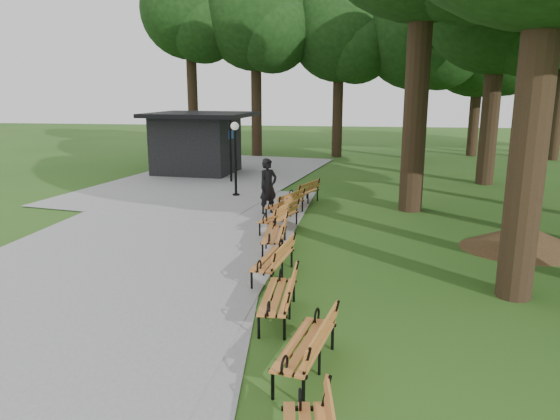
# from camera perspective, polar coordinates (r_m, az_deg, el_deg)

# --- Properties ---
(ground) EXTENTS (100.00, 100.00, 0.00)m
(ground) POSITION_cam_1_polar(r_m,az_deg,el_deg) (10.88, -1.47, -9.32)
(ground) COLOR #244D16
(ground) RESTS_ON ground
(path) EXTENTS (12.00, 38.00, 0.06)m
(path) POSITION_cam_1_polar(r_m,az_deg,el_deg) (14.70, -15.08, -3.62)
(path) COLOR gray
(path) RESTS_ON ground
(person) EXTENTS (0.81, 0.82, 1.91)m
(person) POSITION_cam_1_polar(r_m,az_deg,el_deg) (17.40, -1.31, 2.57)
(person) COLOR black
(person) RESTS_ON ground
(kiosk) EXTENTS (5.23, 4.66, 3.03)m
(kiosk) POSITION_cam_1_polar(r_m,az_deg,el_deg) (26.36, -9.20, 7.26)
(kiosk) COLOR black
(kiosk) RESTS_ON ground
(lamp_post) EXTENTS (0.32, 0.32, 2.93)m
(lamp_post) POSITION_cam_1_polar(r_m,az_deg,el_deg) (20.32, -4.97, 7.38)
(lamp_post) COLOR black
(lamp_post) RESTS_ON ground
(dirt_mound) EXTENTS (2.72, 2.72, 0.69)m
(dirt_mound) POSITION_cam_1_polar(r_m,az_deg,el_deg) (15.16, 25.23, -2.70)
(dirt_mound) COLOR #47301C
(dirt_mound) RESTS_ON ground
(bench_1) EXTENTS (1.00, 1.99, 0.88)m
(bench_1) POSITION_cam_1_polar(r_m,az_deg,el_deg) (7.98, 2.81, -14.65)
(bench_1) COLOR #C16B2C
(bench_1) RESTS_ON ground
(bench_2) EXTENTS (0.67, 1.91, 0.88)m
(bench_2) POSITION_cam_1_polar(r_m,az_deg,el_deg) (9.66, -0.26, -9.49)
(bench_2) COLOR #C16B2C
(bench_2) RESTS_ON ground
(bench_3) EXTENTS (0.90, 1.97, 0.88)m
(bench_3) POSITION_cam_1_polar(r_m,az_deg,el_deg) (11.64, -0.80, -5.46)
(bench_3) COLOR #C16B2C
(bench_3) RESTS_ON ground
(bench_4) EXTENTS (0.75, 1.94, 0.88)m
(bench_4) POSITION_cam_1_polar(r_m,az_deg,el_deg) (13.61, -0.63, -2.69)
(bench_4) COLOR #C16B2C
(bench_4) RESTS_ON ground
(bench_5) EXTENTS (1.17, 2.00, 0.88)m
(bench_5) POSITION_cam_1_polar(r_m,az_deg,el_deg) (15.46, -0.13, -0.75)
(bench_5) COLOR #C16B2C
(bench_5) RESTS_ON ground
(bench_6) EXTENTS (1.32, 2.00, 0.88)m
(bench_6) POSITION_cam_1_polar(r_m,az_deg,el_deg) (17.18, 0.54, 0.67)
(bench_6) COLOR #C16B2C
(bench_6) RESTS_ON ground
(bench_7) EXTENTS (1.27, 2.00, 0.88)m
(bench_7) POSITION_cam_1_polar(r_m,az_deg,el_deg) (19.11, 2.51, 1.94)
(bench_7) COLOR #C16B2C
(bench_7) RESTS_ON ground
(tree_backdrop) EXTENTS (36.70, 9.46, 16.38)m
(tree_backdrop) POSITION_cam_1_polar(r_m,az_deg,el_deg) (33.87, 16.59, 19.50)
(tree_backdrop) COLOR black
(tree_backdrop) RESTS_ON ground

